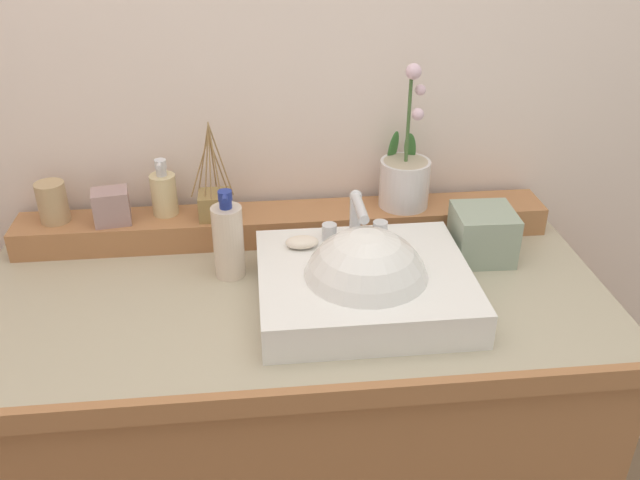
{
  "coord_description": "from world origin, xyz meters",
  "views": [
    {
      "loc": [
        -0.07,
        -1.18,
        1.65
      ],
      "look_at": [
        0.06,
        -0.02,
        1.0
      ],
      "focal_mm": 37.81,
      "sensor_mm": 36.0,
      "label": 1
    }
  ],
  "objects_px": {
    "soap_bar": "(302,242)",
    "soap_dispenser": "(164,192)",
    "reed_diffuser": "(215,203)",
    "potted_plant": "(405,177)",
    "tissue_box": "(483,234)",
    "sink_basin": "(365,288)",
    "tumbler_cup": "(53,202)",
    "lotion_bottle": "(228,240)",
    "trinket_box": "(111,207)"
  },
  "relations": [
    {
      "from": "soap_bar",
      "to": "trinket_box",
      "type": "xyz_separation_m",
      "value": [
        -0.42,
        0.18,
        0.02
      ]
    },
    {
      "from": "tumbler_cup",
      "to": "tissue_box",
      "type": "relative_size",
      "value": 0.72
    },
    {
      "from": "sink_basin",
      "to": "potted_plant",
      "type": "bearing_deg",
      "value": 65.0
    },
    {
      "from": "trinket_box",
      "to": "lotion_bottle",
      "type": "bearing_deg",
      "value": -37.92
    },
    {
      "from": "potted_plant",
      "to": "trinket_box",
      "type": "bearing_deg",
      "value": -178.38
    },
    {
      "from": "tumbler_cup",
      "to": "tissue_box",
      "type": "height_order",
      "value": "tumbler_cup"
    },
    {
      "from": "soap_dispenser",
      "to": "tumbler_cup",
      "type": "bearing_deg",
      "value": -177.33
    },
    {
      "from": "soap_bar",
      "to": "reed_diffuser",
      "type": "relative_size",
      "value": 0.31
    },
    {
      "from": "reed_diffuser",
      "to": "tissue_box",
      "type": "bearing_deg",
      "value": -12.4
    },
    {
      "from": "potted_plant",
      "to": "reed_diffuser",
      "type": "height_order",
      "value": "potted_plant"
    },
    {
      "from": "sink_basin",
      "to": "tissue_box",
      "type": "height_order",
      "value": "sink_basin"
    },
    {
      "from": "soap_bar",
      "to": "soap_dispenser",
      "type": "distance_m",
      "value": 0.37
    },
    {
      "from": "reed_diffuser",
      "to": "soap_bar",
      "type": "bearing_deg",
      "value": -43.81
    },
    {
      "from": "potted_plant",
      "to": "soap_dispenser",
      "type": "xyz_separation_m",
      "value": [
        -0.56,
        0.01,
        -0.02
      ]
    },
    {
      "from": "soap_bar",
      "to": "soap_dispenser",
      "type": "relative_size",
      "value": 0.52
    },
    {
      "from": "soap_dispenser",
      "to": "trinket_box",
      "type": "xyz_separation_m",
      "value": [
        -0.11,
        -0.03,
        -0.01
      ]
    },
    {
      "from": "tumbler_cup",
      "to": "trinket_box",
      "type": "height_order",
      "value": "tumbler_cup"
    },
    {
      "from": "lotion_bottle",
      "to": "tissue_box",
      "type": "distance_m",
      "value": 0.56
    },
    {
      "from": "tissue_box",
      "to": "soap_dispenser",
      "type": "bearing_deg",
      "value": 167.24
    },
    {
      "from": "reed_diffuser",
      "to": "potted_plant",
      "type": "bearing_deg",
      "value": 2.08
    },
    {
      "from": "soap_bar",
      "to": "tissue_box",
      "type": "height_order",
      "value": "tissue_box"
    },
    {
      "from": "reed_diffuser",
      "to": "lotion_bottle",
      "type": "relative_size",
      "value": 1.15
    },
    {
      "from": "tumbler_cup",
      "to": "reed_diffuser",
      "type": "height_order",
      "value": "reed_diffuser"
    },
    {
      "from": "soap_dispenser",
      "to": "reed_diffuser",
      "type": "xyz_separation_m",
      "value": [
        0.12,
        -0.03,
        -0.02
      ]
    },
    {
      "from": "reed_diffuser",
      "to": "tissue_box",
      "type": "xyz_separation_m",
      "value": [
        0.59,
        -0.13,
        -0.04
      ]
    },
    {
      "from": "tissue_box",
      "to": "tumbler_cup",
      "type": "bearing_deg",
      "value": 171.14
    },
    {
      "from": "sink_basin",
      "to": "trinket_box",
      "type": "relative_size",
      "value": 5.34
    },
    {
      "from": "sink_basin",
      "to": "tumbler_cup",
      "type": "xyz_separation_m",
      "value": [
        -0.66,
        0.31,
        0.08
      ]
    },
    {
      "from": "potted_plant",
      "to": "lotion_bottle",
      "type": "height_order",
      "value": "potted_plant"
    },
    {
      "from": "tumbler_cup",
      "to": "reed_diffuser",
      "type": "relative_size",
      "value": 0.41
    },
    {
      "from": "sink_basin",
      "to": "soap_dispenser",
      "type": "relative_size",
      "value": 3.14
    },
    {
      "from": "potted_plant",
      "to": "soap_dispenser",
      "type": "distance_m",
      "value": 0.56
    },
    {
      "from": "sink_basin",
      "to": "trinket_box",
      "type": "height_order",
      "value": "sink_basin"
    },
    {
      "from": "potted_plant",
      "to": "reed_diffuser",
      "type": "distance_m",
      "value": 0.45
    },
    {
      "from": "potted_plant",
      "to": "sink_basin",
      "type": "bearing_deg",
      "value": -115.0
    },
    {
      "from": "tumbler_cup",
      "to": "potted_plant",
      "type": "bearing_deg",
      "value": -0.16
    },
    {
      "from": "potted_plant",
      "to": "tissue_box",
      "type": "distance_m",
      "value": 0.23
    },
    {
      "from": "soap_dispenser",
      "to": "tumbler_cup",
      "type": "distance_m",
      "value": 0.25
    },
    {
      "from": "soap_bar",
      "to": "lotion_bottle",
      "type": "distance_m",
      "value": 0.16
    },
    {
      "from": "sink_basin",
      "to": "reed_diffuser",
      "type": "distance_m",
      "value": 0.42
    },
    {
      "from": "soap_bar",
      "to": "potted_plant",
      "type": "distance_m",
      "value": 0.33
    },
    {
      "from": "reed_diffuser",
      "to": "tumbler_cup",
      "type": "bearing_deg",
      "value": 177.09
    },
    {
      "from": "lotion_bottle",
      "to": "soap_dispenser",
      "type": "bearing_deg",
      "value": 129.52
    },
    {
      "from": "soap_dispenser",
      "to": "reed_diffuser",
      "type": "bearing_deg",
      "value": -14.56
    },
    {
      "from": "soap_dispenser",
      "to": "trinket_box",
      "type": "bearing_deg",
      "value": -164.0
    },
    {
      "from": "tissue_box",
      "to": "potted_plant",
      "type": "bearing_deg",
      "value": 135.59
    },
    {
      "from": "trinket_box",
      "to": "tissue_box",
      "type": "height_order",
      "value": "trinket_box"
    },
    {
      "from": "tissue_box",
      "to": "sink_basin",
      "type": "bearing_deg",
      "value": -151.46
    },
    {
      "from": "soap_bar",
      "to": "lotion_bottle",
      "type": "relative_size",
      "value": 0.35
    },
    {
      "from": "soap_bar",
      "to": "soap_dispenser",
      "type": "bearing_deg",
      "value": 145.32
    }
  ]
}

